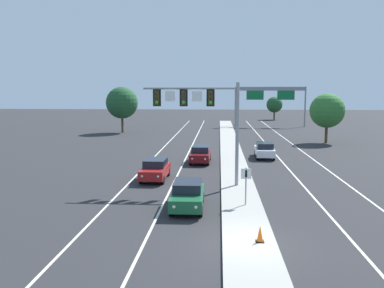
{
  "coord_description": "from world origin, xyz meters",
  "views": [
    {
      "loc": [
        -1.4,
        -17.72,
        6.81
      ],
      "look_at": [
        -3.2,
        9.84,
        3.2
      ],
      "focal_mm": 38.53,
      "sensor_mm": 36.0,
      "label": 1
    }
  ],
  "objects_px": {
    "highway_sign_gantry": "(270,94)",
    "tree_far_left_a": "(122,103)",
    "car_oncoming_darkred": "(201,154)",
    "car_oncoming_red": "(155,169)",
    "overhead_signal_mast": "(204,110)",
    "median_sign_post": "(246,181)",
    "car_oncoming_green": "(188,195)",
    "tree_far_right_c": "(327,111)",
    "tree_far_right_a": "(274,105)",
    "traffic_cone_median_nose": "(260,234)",
    "car_receding_white": "(264,150)"
  },
  "relations": [
    {
      "from": "median_sign_post",
      "to": "car_oncoming_red",
      "type": "relative_size",
      "value": 0.49
    },
    {
      "from": "tree_far_left_a",
      "to": "tree_far_right_c",
      "type": "height_order",
      "value": "tree_far_left_a"
    },
    {
      "from": "overhead_signal_mast",
      "to": "car_oncoming_darkred",
      "type": "xyz_separation_m",
      "value": [
        -0.67,
        9.85,
        -4.66
      ]
    },
    {
      "from": "traffic_cone_median_nose",
      "to": "car_receding_white",
      "type": "bearing_deg",
      "value": 83.38
    },
    {
      "from": "median_sign_post",
      "to": "tree_far_right_c",
      "type": "xyz_separation_m",
      "value": [
        12.33,
        30.56,
        2.61
      ]
    },
    {
      "from": "median_sign_post",
      "to": "highway_sign_gantry",
      "type": "xyz_separation_m",
      "value": [
        7.99,
        54.8,
        4.58
      ]
    },
    {
      "from": "overhead_signal_mast",
      "to": "car_oncoming_red",
      "type": "relative_size",
      "value": 1.6
    },
    {
      "from": "car_oncoming_red",
      "to": "car_receding_white",
      "type": "xyz_separation_m",
      "value": [
        9.47,
        10.89,
        0.0
      ]
    },
    {
      "from": "car_oncoming_red",
      "to": "highway_sign_gantry",
      "type": "relative_size",
      "value": 0.34
    },
    {
      "from": "car_oncoming_darkred",
      "to": "tree_far_left_a",
      "type": "height_order",
      "value": "tree_far_left_a"
    },
    {
      "from": "car_oncoming_green",
      "to": "traffic_cone_median_nose",
      "type": "distance_m",
      "value": 6.6
    },
    {
      "from": "car_oncoming_green",
      "to": "tree_far_right_a",
      "type": "distance_m",
      "value": 75.51
    },
    {
      "from": "car_oncoming_red",
      "to": "car_receding_white",
      "type": "distance_m",
      "value": 14.44
    },
    {
      "from": "tree_far_right_a",
      "to": "tree_far_right_c",
      "type": "bearing_deg",
      "value": -88.6
    },
    {
      "from": "car_oncoming_darkred",
      "to": "tree_far_right_c",
      "type": "height_order",
      "value": "tree_far_right_c"
    },
    {
      "from": "overhead_signal_mast",
      "to": "traffic_cone_median_nose",
      "type": "height_order",
      "value": "overhead_signal_mast"
    },
    {
      "from": "car_oncoming_darkred",
      "to": "overhead_signal_mast",
      "type": "bearing_deg",
      "value": -86.1
    },
    {
      "from": "car_oncoming_red",
      "to": "tree_far_left_a",
      "type": "bearing_deg",
      "value": 107.17
    },
    {
      "from": "median_sign_post",
      "to": "tree_far_right_c",
      "type": "distance_m",
      "value": 33.05
    },
    {
      "from": "car_oncoming_red",
      "to": "traffic_cone_median_nose",
      "type": "height_order",
      "value": "car_oncoming_red"
    },
    {
      "from": "highway_sign_gantry",
      "to": "tree_far_right_c",
      "type": "xyz_separation_m",
      "value": [
        4.34,
        -24.25,
        -1.97
      ]
    },
    {
      "from": "car_receding_white",
      "to": "highway_sign_gantry",
      "type": "distance_m",
      "value": 37.52
    },
    {
      "from": "car_oncoming_red",
      "to": "tree_far_left_a",
      "type": "height_order",
      "value": "tree_far_left_a"
    },
    {
      "from": "median_sign_post",
      "to": "tree_far_right_a",
      "type": "relative_size",
      "value": 0.41
    },
    {
      "from": "overhead_signal_mast",
      "to": "traffic_cone_median_nose",
      "type": "distance_m",
      "value": 12.39
    },
    {
      "from": "traffic_cone_median_nose",
      "to": "tree_far_right_a",
      "type": "height_order",
      "value": "tree_far_right_a"
    },
    {
      "from": "overhead_signal_mast",
      "to": "median_sign_post",
      "type": "bearing_deg",
      "value": -62.18
    },
    {
      "from": "median_sign_post",
      "to": "tree_far_left_a",
      "type": "bearing_deg",
      "value": 112.32
    },
    {
      "from": "car_oncoming_red",
      "to": "tree_far_right_a",
      "type": "distance_m",
      "value": 68.82
    },
    {
      "from": "median_sign_post",
      "to": "tree_far_left_a",
      "type": "xyz_separation_m",
      "value": [
        -17.17,
        41.82,
        3.23
      ]
    },
    {
      "from": "traffic_cone_median_nose",
      "to": "tree_far_left_a",
      "type": "bearing_deg",
      "value": 110.02
    },
    {
      "from": "car_oncoming_darkred",
      "to": "tree_far_right_a",
      "type": "distance_m",
      "value": 60.54
    },
    {
      "from": "median_sign_post",
      "to": "tree_far_right_c",
      "type": "bearing_deg",
      "value": 68.02
    },
    {
      "from": "car_receding_white",
      "to": "tree_far_right_c",
      "type": "height_order",
      "value": "tree_far_right_c"
    },
    {
      "from": "overhead_signal_mast",
      "to": "tree_far_left_a",
      "type": "distance_m",
      "value": 39.58
    },
    {
      "from": "car_oncoming_green",
      "to": "tree_far_left_a",
      "type": "height_order",
      "value": "tree_far_left_a"
    },
    {
      "from": "highway_sign_gantry",
      "to": "tree_far_right_c",
      "type": "distance_m",
      "value": 24.71
    },
    {
      "from": "traffic_cone_median_nose",
      "to": "highway_sign_gantry",
      "type": "bearing_deg",
      "value": 82.74
    },
    {
      "from": "tree_far_left_a",
      "to": "car_oncoming_darkred",
      "type": "bearing_deg",
      "value": -62.81
    },
    {
      "from": "overhead_signal_mast",
      "to": "tree_far_left_a",
      "type": "xyz_separation_m",
      "value": [
        -14.52,
        36.81,
        -0.66
      ]
    },
    {
      "from": "car_oncoming_green",
      "to": "tree_far_right_a",
      "type": "xyz_separation_m",
      "value": [
        14.66,
        74.02,
        2.67
      ]
    },
    {
      "from": "car_oncoming_darkred",
      "to": "tree_far_left_a",
      "type": "relative_size",
      "value": 0.61
    },
    {
      "from": "car_oncoming_red",
      "to": "car_receding_white",
      "type": "relative_size",
      "value": 1.0
    },
    {
      "from": "car_oncoming_darkred",
      "to": "tree_far_right_c",
      "type": "bearing_deg",
      "value": 45.09
    },
    {
      "from": "car_oncoming_darkred",
      "to": "traffic_cone_median_nose",
      "type": "bearing_deg",
      "value": -80.28
    },
    {
      "from": "highway_sign_gantry",
      "to": "tree_far_right_c",
      "type": "bearing_deg",
      "value": -79.85
    },
    {
      "from": "median_sign_post",
      "to": "tree_far_right_a",
      "type": "height_order",
      "value": "tree_far_right_a"
    },
    {
      "from": "tree_far_right_a",
      "to": "tree_far_left_a",
      "type": "bearing_deg",
      "value": -131.88
    },
    {
      "from": "car_oncoming_red",
      "to": "car_oncoming_green",
      "type": "bearing_deg",
      "value": -68.01
    },
    {
      "from": "highway_sign_gantry",
      "to": "tree_far_left_a",
      "type": "bearing_deg",
      "value": -152.7
    }
  ]
}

